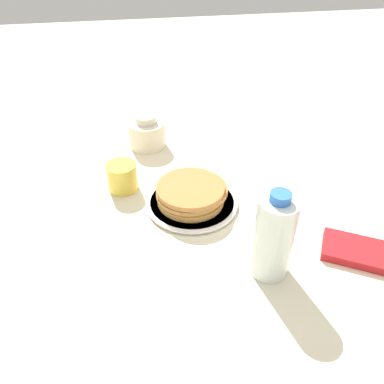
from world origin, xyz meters
TOP-DOWN VIEW (x-y plane):
  - ground_plane at (0.00, 0.00)m, footprint 4.00×4.00m
  - plate at (-0.01, -0.03)m, footprint 0.23×0.23m
  - pancake_stack at (-0.01, -0.02)m, footprint 0.17×0.18m
  - juice_glass at (-0.17, 0.08)m, footprint 0.08×0.08m
  - cream_jug at (-0.09, 0.29)m, footprint 0.11×0.11m
  - water_bottle_near at (0.11, -0.26)m, footprint 0.08×0.08m
  - napkin at (0.31, -0.26)m, footprint 0.17×0.15m

SIDE VIEW (x-z plane):
  - ground_plane at x=0.00m, z-range 0.00..0.00m
  - plate at x=-0.01m, z-range 0.00..0.01m
  - napkin at x=0.31m, z-range 0.00..0.02m
  - pancake_stack at x=-0.01m, z-range 0.01..0.06m
  - juice_glass at x=-0.17m, z-range 0.00..0.08m
  - cream_jug at x=-0.09m, z-range -0.01..0.10m
  - water_bottle_near at x=0.11m, z-range -0.01..0.19m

